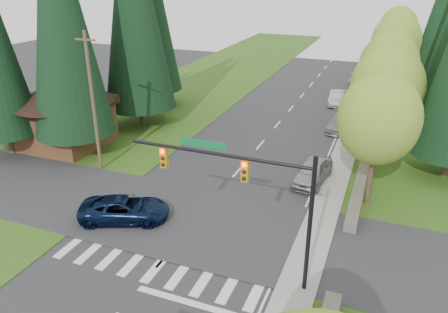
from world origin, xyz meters
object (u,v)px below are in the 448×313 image
Objects in this scene: suv_navy at (125,209)px; parked_car_e at (357,83)px; parked_car_b at (339,123)px; parked_car_d at (339,96)px; parked_car_a at (313,171)px; parked_car_c at (337,98)px.

suv_navy is 37.53m from parked_car_e.
parked_car_d is at bearing 97.21° from parked_car_b.
parked_car_d is at bearing -107.49° from parked_car_e.
parked_car_e is (0.00, 15.81, 0.03)m from parked_car_b.
suv_navy is 12.98m from parked_car_a.
suv_navy is 1.10× the size of parked_car_b.
parked_car_d is (-1.02, 20.32, -0.09)m from parked_car_a.
parked_car_a reaches higher than parked_car_c.
suv_navy is 30.49m from parked_car_d.
suv_navy reaches higher than parked_car_b.
parked_car_a is at bearing -89.97° from parked_car_c.
parked_car_b is 1.13× the size of parked_car_d.
parked_car_a is 1.13× the size of parked_car_d.
parked_car_c is at bearing 99.82° from parked_car_a.
parked_car_d is (0.19, 0.69, -0.00)m from parked_car_c.
parked_car_e is (0.19, 27.28, -0.09)m from parked_car_a.
parked_car_c reaches higher than parked_car_d.
suv_navy is 1.24× the size of parked_car_d.
parked_car_c is at bearing -108.99° from parked_car_d.
parked_car_b is 8.93m from parked_car_d.
suv_navy is 1.05× the size of parked_car_e.
parked_car_e reaches higher than parked_car_b.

